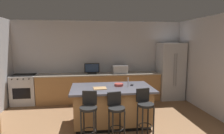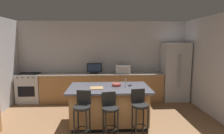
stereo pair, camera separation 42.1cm
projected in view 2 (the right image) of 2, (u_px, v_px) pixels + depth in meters
The scene contains 16 objects.
wall_back at pixel (103, 60), 6.53m from camera, with size 6.22×0.12×2.66m, color #BCBCC1.
wall_right at pixel (223, 68), 4.56m from camera, with size 0.12×4.65×2.66m, color #BCBCC1.
counter_back at pixel (102, 87), 6.27m from camera, with size 4.03×0.62×0.92m.
kitchen_island at pixel (109, 105), 4.47m from camera, with size 1.90×1.13×0.91m.
refrigerator at pixel (175, 72), 6.27m from camera, with size 0.81×0.73×1.93m.
range_oven at pixel (30, 88), 6.15m from camera, with size 0.74×0.63×0.94m.
microwave at pixel (123, 69), 6.22m from camera, with size 0.48×0.36×0.27m, color #B7BABF.
tv_monitor at pixel (94, 69), 6.12m from camera, with size 0.49×0.16×0.35m.
sink_faucet_back at pixel (102, 69), 6.29m from camera, with size 0.02×0.02×0.24m, color #B2B2B7.
sink_faucet_island at pixel (126, 82), 4.41m from camera, with size 0.02×0.02×0.22m, color #B2B2B7.
bar_stool_left at pixel (82, 112), 3.67m from camera, with size 0.34×0.36×1.01m.
bar_stool_center at pixel (110, 112), 3.76m from camera, with size 0.34×0.36×0.95m.
bar_stool_right at pixel (140, 109), 3.79m from camera, with size 0.34×0.36×1.01m.
fruit_bowl at pixel (117, 85), 4.50m from camera, with size 0.21×0.21×0.06m, color #993833.
cell_phone at pixel (130, 85), 4.55m from camera, with size 0.07×0.15×0.01m, color black.
cutting_board at pixel (97, 88), 4.28m from camera, with size 0.29×0.25×0.02m, color #A87F51.
Camera 2 is at (-0.02, -2.25, 1.98)m, focal length 29.94 mm.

